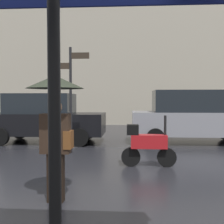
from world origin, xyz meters
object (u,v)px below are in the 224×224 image
object	(u,v)px
parked_scooter	(147,144)
parked_car_left	(192,117)
parked_car_right	(45,118)
pedestrian_with_umbrella	(56,107)
street_signpost	(71,90)

from	to	relation	value
parked_scooter	parked_car_left	bearing A→B (deg)	47.08
parked_car_right	pedestrian_with_umbrella	bearing A→B (deg)	100.79
parked_scooter	parked_car_left	world-z (taller)	parked_car_left
pedestrian_with_umbrella	street_signpost	xyz separation A→B (m)	(-0.61, 3.95, 0.41)
parked_car_right	parked_scooter	bearing A→B (deg)	126.97
parked_scooter	street_signpost	distance (m)	2.99
parked_scooter	street_signpost	bearing A→B (deg)	127.68
pedestrian_with_umbrella	parked_car_right	distance (m)	6.38
street_signpost	parked_scooter	bearing A→B (deg)	-35.46
pedestrian_with_umbrella	parked_car_left	bearing A→B (deg)	63.13
pedestrian_with_umbrella	parked_car_right	bearing A→B (deg)	110.75
parked_car_right	street_signpost	xyz separation A→B (m)	(1.44, -2.07, 0.98)
parked_scooter	street_signpost	xyz separation A→B (m)	(-2.17, 1.55, 1.36)
parked_car_left	street_signpost	bearing A→B (deg)	-144.45
parked_scooter	parked_car_right	world-z (taller)	parked_car_right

